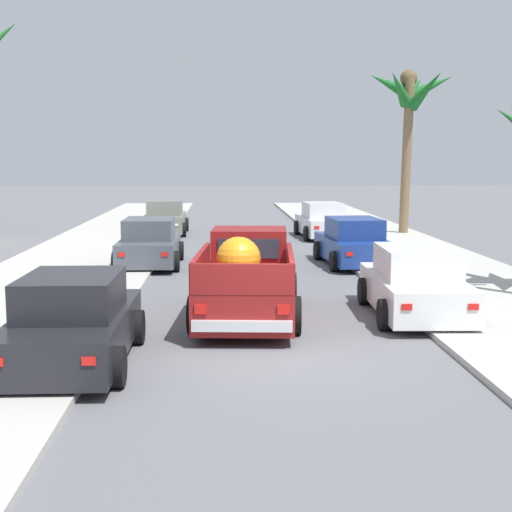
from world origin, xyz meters
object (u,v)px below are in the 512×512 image
object	(u,v)px
car_left_mid	(322,221)
car_right_mid	(415,284)
car_right_far	(165,218)
pickup_truck	(247,280)
palm_tree_right_mid	(409,103)
car_left_near	(150,244)
car_left_far	(73,323)
car_right_near	(353,243)

from	to	relation	value
car_left_mid	car_right_mid	size ratio (longest dim) A/B	1.00
car_right_far	pickup_truck	bearing A→B (deg)	-80.06
car_left_mid	car_right_mid	distance (m)	15.90
car_left_mid	car_right_far	bearing A→B (deg)	164.58
car_right_mid	palm_tree_right_mid	distance (m)	17.72
car_left_mid	pickup_truck	bearing A→B (deg)	-103.81
car_left_near	car_right_far	world-z (taller)	same
car_right_far	palm_tree_right_mid	bearing A→B (deg)	-7.15
car_right_mid	car_left_near	bearing A→B (deg)	129.60
car_left_near	car_left_far	xyz separation A→B (m)	(-0.19, -11.26, 0.00)
car_right_mid	car_right_far	size ratio (longest dim) A/B	1.01
car_right_near	car_left_mid	world-z (taller)	same
pickup_truck	car_left_far	bearing A→B (deg)	-130.41
car_right_near	car_right_mid	xyz separation A→B (m)	(-0.06, -7.72, 0.00)
car_left_mid	car_right_mid	world-z (taller)	same
car_right_near	palm_tree_right_mid	xyz separation A→B (m)	(3.98, 8.75, 5.13)
car_left_mid	car_right_far	size ratio (longest dim) A/B	1.02
pickup_truck	car_left_far	size ratio (longest dim) A/B	1.25
car_left_near	palm_tree_right_mid	xyz separation A→B (m)	(10.54, 8.61, 5.13)
pickup_truck	car_right_far	world-z (taller)	pickup_truck
car_right_near	car_left_far	bearing A→B (deg)	-121.28
car_right_mid	car_left_far	distance (m)	7.51
car_left_far	car_left_mid	bearing A→B (deg)	70.34
pickup_truck	car_left_mid	distance (m)	16.22
car_left_mid	car_left_far	bearing A→B (deg)	-109.66
pickup_truck	car_left_far	xyz separation A→B (m)	(-3.03, -3.56, -0.10)
pickup_truck	car_left_near	xyz separation A→B (m)	(-2.84, 7.70, -0.10)
car_left_near	car_right_mid	bearing A→B (deg)	-50.40
car_left_far	car_right_far	xyz separation A→B (m)	(-0.07, 21.23, 0.00)
car_left_near	car_right_near	size ratio (longest dim) A/B	0.98
pickup_truck	palm_tree_right_mid	bearing A→B (deg)	64.73
car_left_mid	palm_tree_right_mid	world-z (taller)	palm_tree_right_mid
pickup_truck	palm_tree_right_mid	world-z (taller)	palm_tree_right_mid
car_left_mid	car_right_far	xyz separation A→B (m)	(-6.97, 1.92, 0.00)
car_right_mid	car_right_near	bearing A→B (deg)	89.53
pickup_truck	car_left_near	distance (m)	8.21
car_left_mid	car_right_mid	bearing A→B (deg)	-90.75
car_left_near	car_right_mid	xyz separation A→B (m)	(6.50, -7.86, 0.00)
car_left_far	car_right_far	bearing A→B (deg)	90.18
pickup_truck	car_right_mid	bearing A→B (deg)	-2.44
palm_tree_right_mid	car_left_mid	bearing A→B (deg)	-171.56
pickup_truck	car_right_far	xyz separation A→B (m)	(-3.10, 17.67, -0.10)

